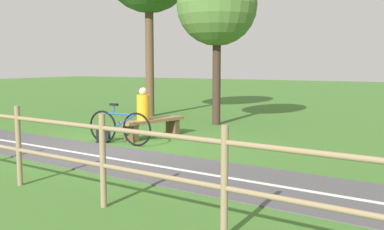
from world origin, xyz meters
The scene contains 9 objects.
ground_plane centered at (0.00, 0.00, 0.00)m, with size 80.00×80.00×0.00m, color #3D6B28.
paved_path centered at (1.48, 4.00, 0.01)m, with size 1.98×36.00×0.02m, color #4C494C.
path_centre_line centered at (1.48, 4.00, 0.02)m, with size 0.10×32.00×0.00m, color silver.
bench centered at (-1.24, 0.11, 0.33)m, with size 1.89×0.78×0.47m.
person_seated centered at (-0.93, 0.04, 0.82)m, with size 0.37×0.37×0.79m.
bicycle centered at (-0.09, -0.02, 0.40)m, with size 0.12×1.71×0.94m.
backpack centered at (-0.14, -0.55, 0.18)m, with size 0.38×0.39×0.37m.
fence_roadside centered at (3.68, 4.47, 0.72)m, with size 1.34×14.46×1.21m.
tree_near_bench centered at (-4.18, 0.39, 3.53)m, with size 2.39×2.39×4.75m.
Camera 1 is at (7.78, 6.44, 1.85)m, focal length 41.66 mm.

